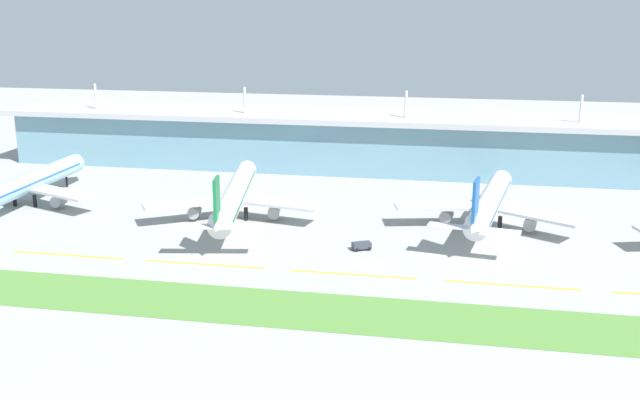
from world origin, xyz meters
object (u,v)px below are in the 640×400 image
Objects in this scene: pushback_tug at (362,245)px; airliner_nearest at (26,184)px; airliner_far_middle at (489,203)px; airliner_near_middle at (234,196)px.

airliner_nearest is at bearing 168.09° from pushback_tug.
pushback_tug is (-30.19, -24.82, -5.35)m from airliner_far_middle.
airliner_near_middle is (63.30, -1.82, 0.01)m from airliner_nearest.
airliner_nearest is at bearing 178.35° from airliner_near_middle.
airliner_nearest is at bearing -178.45° from airliner_far_middle.
pushback_tug is at bearing -140.58° from airliner_far_middle.
airliner_near_middle is 1.14× the size of airliner_far_middle.
airliner_nearest is 13.08× the size of pushback_tug.
airliner_far_middle is at bearing 1.55° from airliner_nearest.
airliner_nearest is 0.92× the size of airliner_near_middle.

